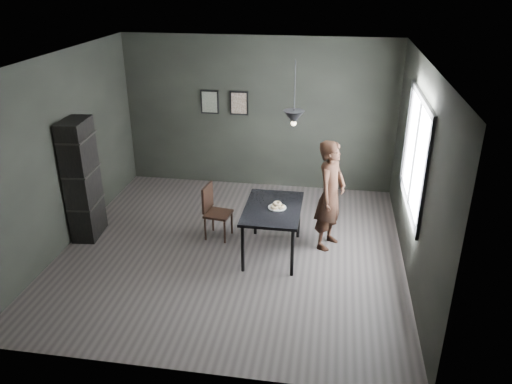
# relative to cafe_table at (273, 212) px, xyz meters

# --- Properties ---
(ground) EXTENTS (5.00, 5.00, 0.00)m
(ground) POSITION_rel_cafe_table_xyz_m (-0.60, 0.00, -0.67)
(ground) COLOR #342F2D
(ground) RESTS_ON ground
(back_wall) EXTENTS (5.00, 0.10, 2.80)m
(back_wall) POSITION_rel_cafe_table_xyz_m (-0.60, 2.50, 0.73)
(back_wall) COLOR black
(back_wall) RESTS_ON ground
(ceiling) EXTENTS (5.00, 5.00, 0.02)m
(ceiling) POSITION_rel_cafe_table_xyz_m (-0.60, 0.00, 2.13)
(ceiling) COLOR silver
(ceiling) RESTS_ON ground
(window_assembly) EXTENTS (0.04, 1.96, 1.56)m
(window_assembly) POSITION_rel_cafe_table_xyz_m (1.87, 0.20, 0.93)
(window_assembly) COLOR white
(window_assembly) RESTS_ON ground
(cafe_table) EXTENTS (0.80, 1.20, 0.75)m
(cafe_table) POSITION_rel_cafe_table_xyz_m (0.00, 0.00, 0.00)
(cafe_table) COLOR black
(cafe_table) RESTS_ON ground
(white_plate) EXTENTS (0.23, 0.23, 0.01)m
(white_plate) POSITION_rel_cafe_table_xyz_m (0.06, -0.02, 0.08)
(white_plate) COLOR white
(white_plate) RESTS_ON cafe_table
(donut_pile) EXTENTS (0.20, 0.21, 0.09)m
(donut_pile) POSITION_rel_cafe_table_xyz_m (0.06, -0.02, 0.12)
(donut_pile) COLOR beige
(donut_pile) RESTS_ON white_plate
(woman) EXTENTS (0.60, 0.71, 1.66)m
(woman) POSITION_rel_cafe_table_xyz_m (0.80, 0.37, 0.16)
(woman) COLOR black
(woman) RESTS_ON ground
(wood_chair) EXTENTS (0.42, 0.42, 0.86)m
(wood_chair) POSITION_rel_cafe_table_xyz_m (-0.96, 0.36, -0.18)
(wood_chair) COLOR black
(wood_chair) RESTS_ON ground
(shelf_unit) EXTENTS (0.41, 0.65, 1.87)m
(shelf_unit) POSITION_rel_cafe_table_xyz_m (-2.92, 0.11, 0.26)
(shelf_unit) COLOR black
(shelf_unit) RESTS_ON ground
(pendant_lamp) EXTENTS (0.28, 0.28, 0.86)m
(pendant_lamp) POSITION_rel_cafe_table_xyz_m (0.25, 0.10, 1.38)
(pendant_lamp) COLOR black
(pendant_lamp) RESTS_ON ground
(framed_print_left) EXTENTS (0.34, 0.04, 0.44)m
(framed_print_left) POSITION_rel_cafe_table_xyz_m (-1.50, 2.47, 0.93)
(framed_print_left) COLOR black
(framed_print_left) RESTS_ON ground
(framed_print_right) EXTENTS (0.34, 0.04, 0.44)m
(framed_print_right) POSITION_rel_cafe_table_xyz_m (-0.95, 2.47, 0.93)
(framed_print_right) COLOR black
(framed_print_right) RESTS_ON ground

